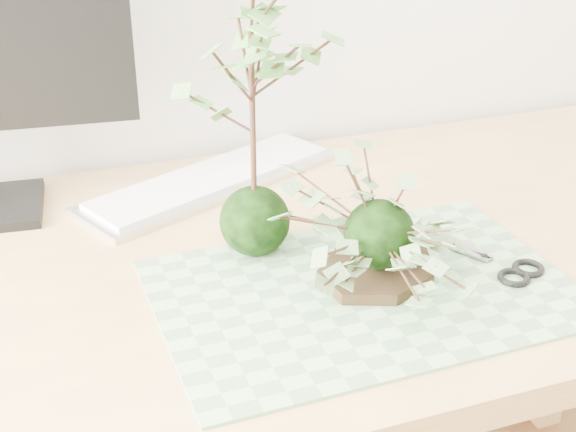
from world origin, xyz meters
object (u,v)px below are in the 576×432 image
at_px(maple_kokedama, 251,52).
at_px(desk, 280,308).
at_px(ivy_kokedama, 381,204).
at_px(keyboard, 212,180).

bearing_deg(maple_kokedama, desk, -20.45).
bearing_deg(maple_kokedama, ivy_kokedama, -43.54).
bearing_deg(ivy_kokedama, keyboard, 109.52).
bearing_deg(ivy_kokedama, maple_kokedama, 136.46).
height_order(maple_kokedama, keyboard, maple_kokedama).
bearing_deg(desk, maple_kokedama, 159.55).
relative_size(ivy_kokedama, keyboard, 0.55).
relative_size(desk, keyboard, 3.58).
bearing_deg(maple_kokedama, keyboard, 89.77).
distance_m(ivy_kokedama, keyboard, 0.37).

